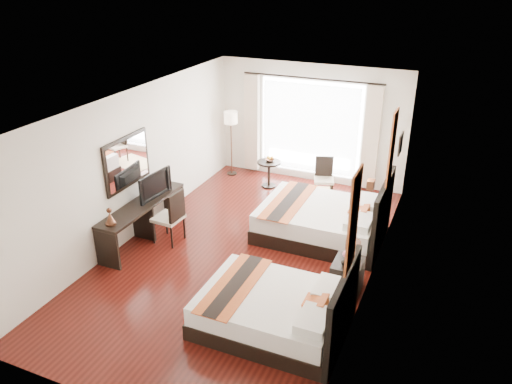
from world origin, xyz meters
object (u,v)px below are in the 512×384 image
at_px(nightstand, 347,276).
at_px(window_chair, 323,186).
at_px(vase, 345,263).
at_px(console_desk, 144,221).
at_px(bed_near, 277,310).
at_px(table_lamp, 353,248).
at_px(desk_chair, 170,226).
at_px(fruit_bowl, 270,160).
at_px(television, 152,184).
at_px(floor_lamp, 231,122).
at_px(bed_far, 325,220).
at_px(side_table, 269,174).

xyz_separation_m(nightstand, window_chair, (-1.34, 3.26, 0.01)).
distance_m(vase, console_desk, 3.94).
bearing_deg(bed_near, vase, 59.78).
height_order(table_lamp, desk_chair, desk_chair).
relative_size(vase, desk_chair, 0.14).
relative_size(desk_chair, fruit_bowl, 5.18).
bearing_deg(vase, console_desk, 176.92).
xyz_separation_m(television, floor_lamp, (0.12, 3.21, 0.35)).
relative_size(nightstand, table_lamp, 1.49).
relative_size(bed_near, fruit_bowl, 10.35).
bearing_deg(console_desk, bed_near, -23.07).
xyz_separation_m(bed_far, side_table, (-1.86, 1.76, -0.02)).
relative_size(bed_near, floor_lamp, 1.31).
distance_m(television, side_table, 3.21).
relative_size(console_desk, desk_chair, 2.10).
xyz_separation_m(table_lamp, television, (-3.97, 0.36, 0.25)).
bearing_deg(table_lamp, vase, -107.00).
relative_size(desk_chair, side_table, 1.66).
bearing_deg(console_desk, side_table, 68.44).
relative_size(nightstand, window_chair, 0.61).
xyz_separation_m(bed_far, table_lamp, (0.86, -1.47, 0.42)).
relative_size(vase, console_desk, 0.07).
height_order(bed_near, television, television).
relative_size(bed_near, television, 2.39).
bearing_deg(window_chair, side_table, -111.60).
relative_size(bed_near, desk_chair, 2.00).
xyz_separation_m(bed_near, bed_far, (-0.11, 2.84, 0.03)).
height_order(nightstand, console_desk, console_desk).
bearing_deg(floor_lamp, console_desk, -92.24).
height_order(desk_chair, fruit_bowl, desk_chair).
relative_size(table_lamp, desk_chair, 0.36).
relative_size(bed_near, bed_far, 0.90).
bearing_deg(table_lamp, desk_chair, 177.85).
bearing_deg(side_table, fruit_bowl, 78.13).
relative_size(bed_near, table_lamp, 5.57).
xyz_separation_m(bed_far, television, (-3.11, -1.11, 0.67)).
relative_size(table_lamp, vase, 2.62).
height_order(vase, console_desk, console_desk).
height_order(bed_far, fruit_bowl, bed_far).
xyz_separation_m(vase, side_table, (-2.66, 3.43, -0.26)).
relative_size(vase, floor_lamp, 0.09).
bearing_deg(fruit_bowl, window_chair, -4.09).
relative_size(nightstand, vase, 3.90).
distance_m(bed_far, floor_lamp, 3.79).
distance_m(bed_near, television, 3.73).
xyz_separation_m(television, fruit_bowl, (1.26, 2.90, -0.35)).
bearing_deg(fruit_bowl, console_desk, -111.47).
bearing_deg(table_lamp, fruit_bowl, 129.75).
bearing_deg(window_chair, bed_far, -1.85).
relative_size(television, floor_lamp, 0.55).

